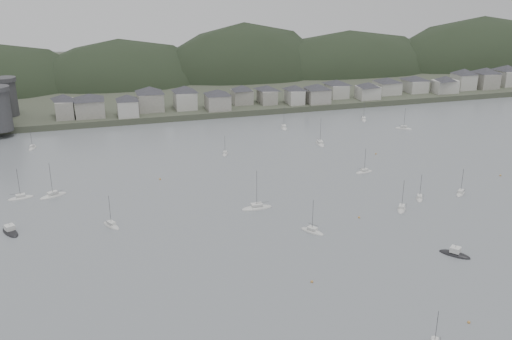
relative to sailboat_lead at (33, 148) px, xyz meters
name	(u,v)px	position (x,y,z in m)	size (l,w,h in m)	color
ground	(349,300)	(78.14, -143.85, -0.18)	(900.00, 900.00, 0.00)	slate
far_shore_land	(166,74)	(78.14, 151.15, 1.32)	(900.00, 250.00, 3.00)	#383D2D
forested_ridge	(180,99)	(82.97, 125.55, -11.47)	(851.55, 103.94, 102.57)	black
waterfront_town	(288,92)	(128.72, 39.49, 8.48)	(451.48, 28.46, 12.92)	gray
sailboat_lead	(33,148)	(0.00, 0.00, 0.00)	(3.98, 7.29, 9.53)	silver
moored_fleet	(236,194)	(69.67, -74.06, -0.01)	(215.29, 173.87, 13.77)	silver
motor_launch_near	(455,254)	(114.56, -132.12, 0.11)	(7.54, 8.35, 3.98)	black
motor_launch_far	(10,232)	(-0.36, -83.86, 0.10)	(6.71, 9.42, 4.11)	black
mooring_buoys	(317,222)	(87.12, -102.79, -0.03)	(180.19, 111.51, 0.70)	#B7823D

